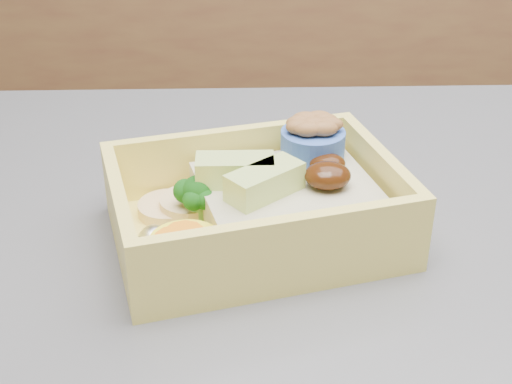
{
  "coord_description": "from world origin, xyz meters",
  "views": [
    {
      "loc": [
        0.03,
        -0.36,
        1.19
      ],
      "look_at": [
        0.04,
        0.05,
        0.96
      ],
      "focal_mm": 50.0,
      "sensor_mm": 36.0,
      "label": 1
    }
  ],
  "objects": [
    {
      "name": "bento_box",
      "position": [
        0.05,
        0.05,
        0.94
      ],
      "size": [
        0.21,
        0.18,
        0.07
      ],
      "rotation": [
        0.0,
        0.0,
        0.25
      ],
      "color": "#FCE668",
      "rests_on": "island"
    }
  ]
}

